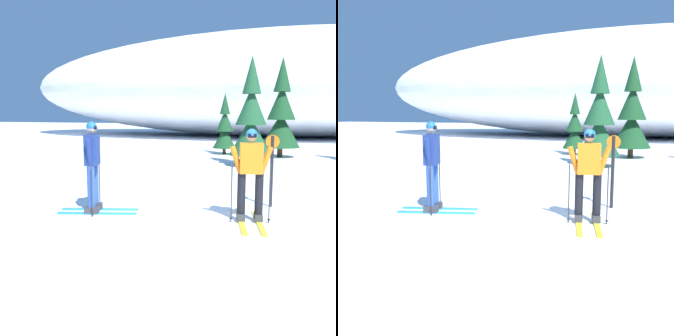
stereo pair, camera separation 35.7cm
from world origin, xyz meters
The scene contains 8 objects.
ground_plane centered at (0.00, 0.00, 0.00)m, with size 120.00×120.00×0.00m, color white.
skier_navy_jacket centered at (-1.99, -0.10, 0.97)m, with size 1.64×0.88×1.83m.
skier_orange_jacket centered at (1.09, 0.18, 0.89)m, with size 0.79×1.68×1.71m.
pine_tree_far_left centered at (-1.55, 11.87, 1.22)m, with size 1.13×1.13×2.91m.
pine_tree_center_left centered at (0.15, 7.93, 1.71)m, with size 1.58×1.58×4.09m.
pine_tree_center_right centered at (1.06, 11.40, 1.86)m, with size 1.71×1.71×4.44m.
snow_ridge_background centered at (-0.36, 27.53, 4.25)m, with size 43.70×19.52×8.49m, color white.
trail_marker_post centered at (1.37, 1.51, 0.87)m, with size 0.28×0.07×1.54m.
Camera 1 is at (1.92, -7.04, 2.00)m, focal length 42.36 mm.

